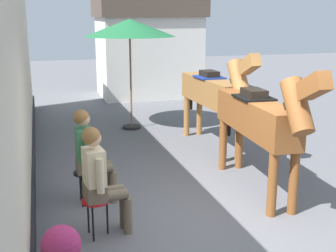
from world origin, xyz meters
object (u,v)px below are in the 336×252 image
object	(u,v)px
saddled_horse_near	(259,118)
saddled_horse_far	(214,92)
seated_visitor_near	(100,176)
seated_visitor_far	(89,151)
cafe_parasol	(130,28)

from	to	relation	value
saddled_horse_near	saddled_horse_far	distance (m)	2.34
seated_visitor_near	seated_visitor_far	distance (m)	1.02
seated_visitor_near	saddled_horse_near	size ratio (longest dim) A/B	0.46
seated_visitor_near	seated_visitor_far	bearing A→B (deg)	90.51
seated_visitor_near	cafe_parasol	world-z (taller)	cafe_parasol
saddled_horse_far	cafe_parasol	bearing A→B (deg)	120.75
seated_visitor_near	cafe_parasol	xyz separation A→B (m)	(1.46, 5.15, 1.59)
seated_visitor_near	saddled_horse_far	bearing A→B (deg)	48.45
seated_visitor_far	saddled_horse_near	size ratio (longest dim) A/B	0.46
seated_visitor_near	saddled_horse_far	distance (m)	4.10
seated_visitor_far	saddled_horse_near	world-z (taller)	saddled_horse_near
saddled_horse_near	saddled_horse_far	size ratio (longest dim) A/B	1.00
seated_visitor_near	saddled_horse_far	size ratio (longest dim) A/B	0.46
saddled_horse_near	seated_visitor_near	bearing A→B (deg)	-163.75
saddled_horse_near	cafe_parasol	size ratio (longest dim) A/B	1.16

